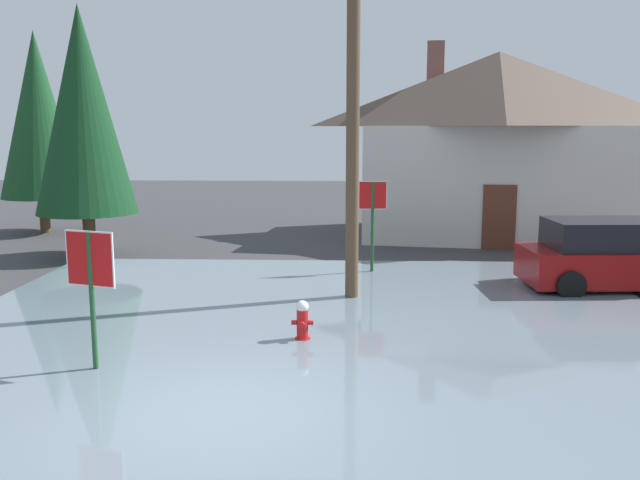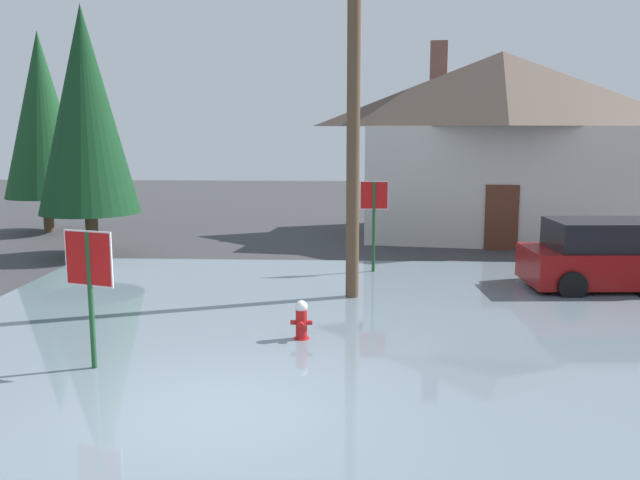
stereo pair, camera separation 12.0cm
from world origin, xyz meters
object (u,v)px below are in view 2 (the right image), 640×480
Objects in this scene: parked_car at (619,257)px; house at (499,142)px; stop_sign_near at (89,272)px; fire_hydrant at (301,322)px; pine_tree_mid_left at (85,111)px; utility_pole at (353,104)px; pine_tree_tall_left at (42,116)px; stop_sign_far at (374,208)px.

house is at bearing 98.34° from parked_car.
fire_hydrant is at bearing 27.82° from stop_sign_near.
stop_sign_near reaches higher than fire_hydrant.
pine_tree_mid_left is at bearing 130.46° from fire_hydrant.
utility_pole is at bearing -168.91° from parked_car.
house is 1.41× the size of pine_tree_tall_left.
pine_tree_mid_left is at bearing -160.74° from house.
utility_pole is (3.93, 4.66, 2.61)m from stop_sign_near.
house is 8.41m from parked_car.
house reaches higher than fire_hydrant.
fire_hydrant is at bearing -115.52° from house.
parked_car is at bearing 31.29° from fire_hydrant.
house reaches higher than parked_car.
stop_sign_near is at bearing -152.18° from fire_hydrant.
parked_car is at bearing -25.53° from pine_tree_tall_left.
pine_tree_tall_left is (-11.44, 6.65, 2.43)m from stop_sign_far.
stop_sign_far is 7.99m from house.
utility_pole is 3.36× the size of stop_sign_far.
stop_sign_far is at bearing -14.60° from pine_tree_mid_left.
pine_tree_mid_left is (-3.63, 9.45, 2.60)m from stop_sign_near.
pine_tree_mid_left reaches higher than fire_hydrant.
house is at bearing 55.76° from stop_sign_far.
stop_sign_near is at bearing -149.74° from parked_car.
pine_tree_mid_left reaches higher than pine_tree_tall_left.
house reaches higher than stop_sign_far.
stop_sign_far is 0.24× the size of house.
fire_hydrant is 0.08× the size of house.
pine_tree_mid_left is (-6.68, 7.83, 3.80)m from fire_hydrant.
pine_tree_tall_left is (-6.97, 13.99, 2.56)m from stop_sign_near.
fire_hydrant is 6.05m from stop_sign_far.
fire_hydrant is 10.98m from pine_tree_mid_left.
pine_tree_tall_left reaches higher than stop_sign_near.
pine_tree_tall_left is at bearing 126.31° from pine_tree_mid_left.
stop_sign_far is 5.84m from parked_car.
utility_pole is at bearing -101.41° from stop_sign_far.
stop_sign_near is 0.92× the size of stop_sign_far.
fire_hydrant is at bearing -103.89° from stop_sign_far.
stop_sign_far is 8.73m from pine_tree_mid_left.
stop_sign_far is (4.47, 7.34, 0.13)m from stop_sign_near.
utility_pole is 1.78× the size of parked_car.
fire_hydrant is 0.09× the size of utility_pole.
parked_car is (1.17, -7.95, -2.45)m from house.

